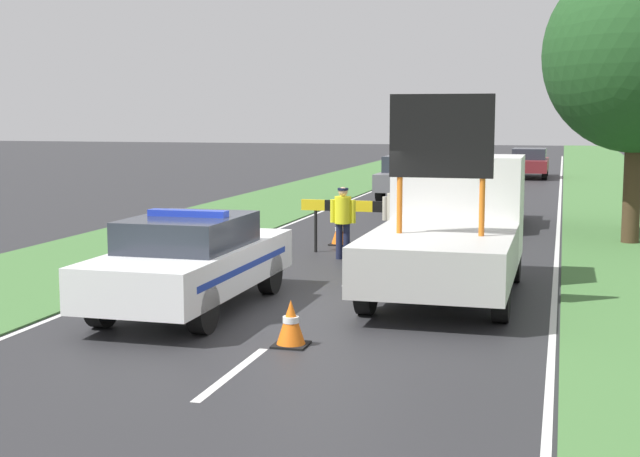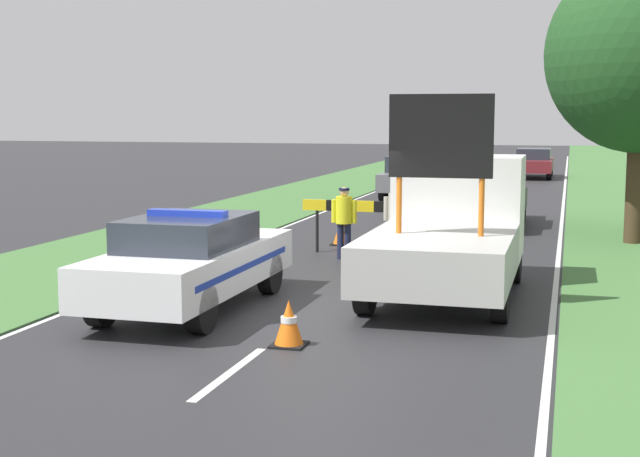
% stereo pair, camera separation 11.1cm
% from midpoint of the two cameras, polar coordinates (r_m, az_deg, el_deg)
% --- Properties ---
extents(ground_plane, '(160.00, 160.00, 0.00)m').
position_cam_midpoint_polar(ground_plane, '(13.84, -0.98, -5.52)').
color(ground_plane, '#28282B').
extents(lane_markings, '(7.43, 74.09, 0.01)m').
position_cam_midpoint_polar(lane_markings, '(32.07, 8.43, 1.72)').
color(lane_markings, silver).
rests_on(lane_markings, ground).
extents(grass_verge_left, '(4.41, 120.00, 0.03)m').
position_cam_midpoint_polar(grass_verge_left, '(34.50, -1.20, 2.21)').
color(grass_verge_left, '#427038').
rests_on(grass_verge_left, ground).
extents(grass_verge_right, '(4.41, 120.00, 0.03)m').
position_cam_midpoint_polar(grass_verge_right, '(33.17, 18.99, 1.61)').
color(grass_verge_right, '#427038').
rests_on(grass_verge_right, ground).
extents(police_car, '(1.83, 4.87, 1.60)m').
position_cam_midpoint_polar(police_car, '(14.22, -8.41, -2.03)').
color(police_car, white).
rests_on(police_car, ground).
extents(work_truck, '(2.29, 5.25, 3.39)m').
position_cam_midpoint_polar(work_truck, '(15.55, 8.14, -0.01)').
color(work_truck, white).
rests_on(work_truck, ground).
extents(road_barrier, '(3.26, 0.08, 1.18)m').
position_cam_midpoint_polar(road_barrier, '(19.61, 3.23, 1.19)').
color(road_barrier, black).
rests_on(road_barrier, ground).
extents(police_officer, '(0.56, 0.35, 1.55)m').
position_cam_midpoint_polar(police_officer, '(18.94, 1.31, 0.78)').
color(police_officer, '#191E38').
rests_on(police_officer, ground).
extents(pedestrian_civilian, '(0.58, 0.37, 1.61)m').
position_cam_midpoint_polar(pedestrian_civilian, '(19.13, 4.70, 0.89)').
color(pedestrian_civilian, brown).
rests_on(pedestrian_civilian, ground).
extents(traffic_cone_near_police, '(0.42, 0.42, 0.58)m').
position_cam_midpoint_polar(traffic_cone_near_police, '(20.87, 7.85, -0.43)').
color(traffic_cone_near_police, black).
rests_on(traffic_cone_near_police, ground).
extents(traffic_cone_centre_front, '(0.45, 0.45, 0.63)m').
position_cam_midpoint_polar(traffic_cone_centre_front, '(11.93, -2.14, -6.07)').
color(traffic_cone_centre_front, black).
rests_on(traffic_cone_centre_front, ground).
extents(traffic_cone_near_truck, '(0.47, 0.47, 0.65)m').
position_cam_midpoint_polar(traffic_cone_near_truck, '(21.13, 1.14, -0.17)').
color(traffic_cone_near_truck, black).
rests_on(traffic_cone_near_truck, ground).
extents(queued_car_sedan_black, '(1.75, 4.56, 1.50)m').
position_cam_midpoint_polar(queued_car_sedan_black, '(25.32, 10.62, 1.94)').
color(queued_car_sedan_black, black).
rests_on(queued_car_sedan_black, ground).
extents(queued_car_suv_grey, '(1.80, 4.39, 1.60)m').
position_cam_midpoint_polar(queued_car_suv_grey, '(32.64, 5.60, 3.33)').
color(queued_car_suv_grey, slate).
rests_on(queued_car_suv_grey, ground).
extents(queued_car_sedan_silver, '(1.76, 4.48, 1.49)m').
position_cam_midpoint_polar(queued_car_sedan_silver, '(38.59, 7.15, 3.84)').
color(queued_car_sedan_silver, '#B2B2B7').
rests_on(queued_car_sedan_silver, ground).
extents(queued_car_wagon_maroon, '(1.79, 4.54, 1.44)m').
position_cam_midpoint_polar(queued_car_wagon_maroon, '(45.04, 13.18, 4.14)').
color(queued_car_wagon_maroon, maroon).
rests_on(queued_car_wagon_maroon, ground).
extents(roadside_tree_near_left, '(4.39, 4.39, 6.78)m').
position_cam_midpoint_polar(roadside_tree_near_left, '(22.41, 19.55, 10.43)').
color(roadside_tree_near_left, '#42301E').
rests_on(roadside_tree_near_left, ground).
extents(roadside_tree_near_right, '(3.11, 3.11, 5.39)m').
position_cam_midpoint_polar(roadside_tree_near_right, '(25.08, 19.50, 8.38)').
color(roadside_tree_near_right, '#42301E').
rests_on(roadside_tree_near_right, ground).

